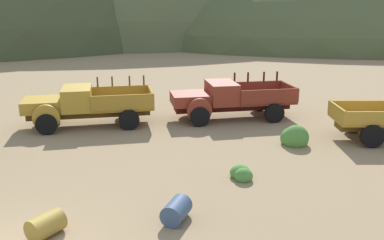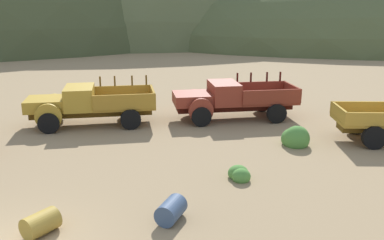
% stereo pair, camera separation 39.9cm
% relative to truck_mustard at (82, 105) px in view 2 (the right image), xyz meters
% --- Properties ---
extents(hill_far_right, '(95.35, 79.44, 52.48)m').
position_rel_truck_mustard_xyz_m(hill_far_right, '(8.21, 68.18, -1.00)').
color(hill_far_right, '#56603D').
rests_on(hill_far_right, ground).
extents(hill_far_left, '(101.18, 79.45, 30.01)m').
position_rel_truck_mustard_xyz_m(hill_far_left, '(49.94, 53.48, -1.00)').
color(hill_far_left, '#4C5633').
rests_on(hill_far_left, ground).
extents(truck_mustard, '(6.06, 2.67, 2.16)m').
position_rel_truck_mustard_xyz_m(truck_mustard, '(0.00, 0.00, 0.00)').
color(truck_mustard, '#593D12').
rests_on(truck_mustard, ground).
extents(truck_rust_red, '(6.24, 2.66, 2.16)m').
position_rel_truck_mustard_xyz_m(truck_rust_red, '(7.08, -0.33, 0.02)').
color(truck_rust_red, '#42140D').
rests_on(truck_rust_red, ground).
extents(oil_drum_spare, '(1.00, 1.09, 0.61)m').
position_rel_truck_mustard_xyz_m(oil_drum_spare, '(2.79, -9.95, -0.70)').
color(oil_drum_spare, '#384C6B').
rests_on(oil_drum_spare, ground).
extents(oil_drum_tipped, '(1.05, 1.05, 0.60)m').
position_rel_truck_mustard_xyz_m(oil_drum_tipped, '(-0.58, -9.97, -0.70)').
color(oil_drum_tipped, olive).
rests_on(oil_drum_tipped, ground).
extents(bush_front_left, '(0.70, 0.90, 0.55)m').
position_rel_truck_mustard_xyz_m(bush_front_left, '(5.47, -7.64, -0.85)').
color(bush_front_left, '#4C8438').
rests_on(bush_front_left, ground).
extents(bush_between_trucks, '(1.12, 1.15, 1.10)m').
position_rel_truck_mustard_xyz_m(bush_between_trucks, '(8.78, -4.79, -0.74)').
color(bush_between_trucks, '#4C8438').
rests_on(bush_between_trucks, ground).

